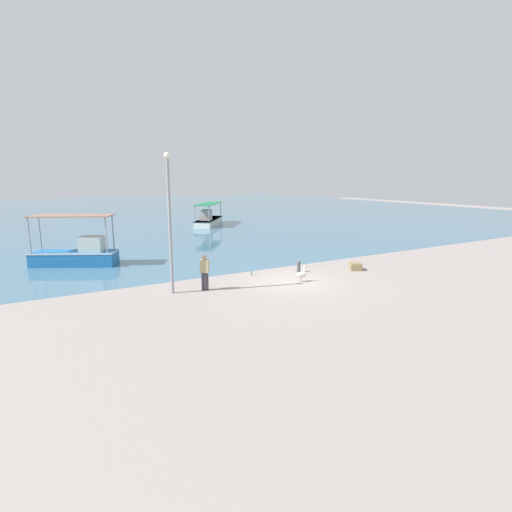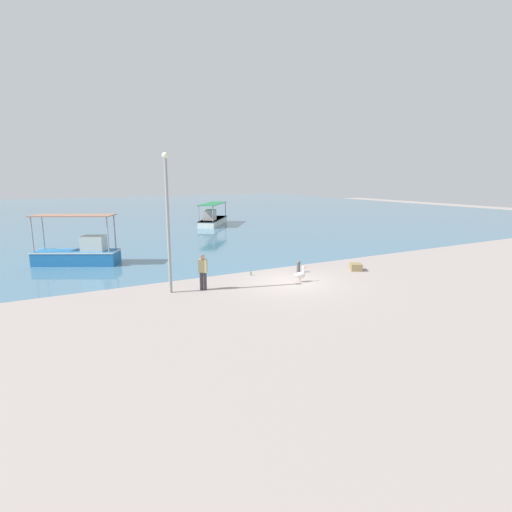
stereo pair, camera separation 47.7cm
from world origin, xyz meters
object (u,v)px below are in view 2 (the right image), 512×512
fisherman_standing (203,271)px  glass_bottle (251,273)px  mooring_bollard (299,266)px  fishing_boat_outer (213,219)px  pelican (301,275)px  cargo_crate (356,267)px  lamp_post (168,217)px  fishing_boat_far_left (79,253)px

fisherman_standing → glass_bottle: size_ratio=6.26×
mooring_bollard → fisherman_standing: 6.00m
mooring_bollard → fisherman_standing: size_ratio=0.40×
fishing_boat_outer → pelican: fishing_boat_outer is taller
fishing_boat_outer → fisherman_standing: size_ratio=3.89×
pelican → glass_bottle: 2.90m
cargo_crate → lamp_post: bearing=176.0°
fishing_boat_outer → mooring_bollard: size_ratio=9.78×
pelican → lamp_post: (-6.32, 1.32, 3.13)m
pelican → cargo_crate: (4.25, 0.59, -0.18)m
lamp_post → fisherman_standing: 3.01m
fishing_boat_far_left → mooring_bollard: bearing=-37.7°
lamp_post → glass_bottle: 5.96m
mooring_bollard → fishing_boat_outer: bearing=79.2°
fishing_boat_far_left → cargo_crate: fishing_boat_far_left is taller
lamp_post → glass_bottle: bearing=13.0°
glass_bottle → cargo_crate: bearing=-17.6°
fisherman_standing → glass_bottle: 3.67m
lamp_post → pelican: bearing=-11.8°
cargo_crate → glass_bottle: cargo_crate is taller
lamp_post → cargo_crate: size_ratio=8.92×
pelican → cargo_crate: pelican is taller
lamp_post → mooring_bollard: (7.41, 0.42, -3.15)m
pelican → lamp_post: lamp_post is taller
fishing_boat_far_left → fisherman_standing: size_ratio=3.00×
lamp_post → cargo_crate: lamp_post is taller
fishing_boat_outer → glass_bottle: (-6.98, -22.11, -0.51)m
mooring_bollard → cargo_crate: (3.16, -1.15, -0.16)m
pelican → mooring_bollard: size_ratio=1.20×
fishing_boat_outer → fisherman_standing: bearing=-113.6°
lamp_post → mooring_bollard: size_ratio=9.36×
fishing_boat_outer → fisherman_standing: (-10.27, -23.52, 0.29)m
fishing_boat_far_left → fisherman_standing: bearing=-62.7°
fishing_boat_far_left → glass_bottle: size_ratio=18.80×
cargo_crate → fisherman_standing: bearing=177.3°
glass_bottle → pelican: bearing=-57.3°
fishing_boat_far_left → cargo_crate: (13.66, -9.27, -0.51)m
mooring_bollard → cargo_crate: 3.37m
pelican → mooring_bollard: bearing=58.1°
lamp_post → glass_bottle: size_ratio=23.29×
fishing_boat_outer → lamp_post: 26.17m
fishing_boat_outer → fisherman_standing: 25.67m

